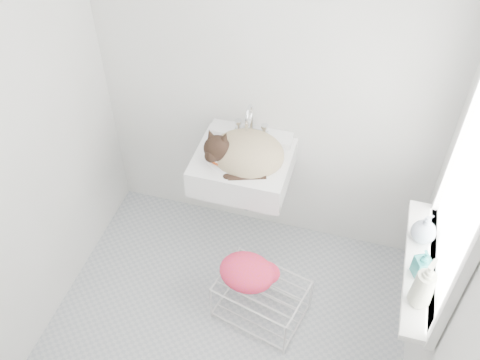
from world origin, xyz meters
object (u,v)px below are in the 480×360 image
(cat, at_px, (244,153))
(wire_rack, at_px, (261,300))
(sink, at_px, (243,156))
(bottle_a, at_px, (417,301))
(bottle_b, at_px, (419,273))
(bottle_c, at_px, (421,239))

(cat, height_order, wire_rack, cat)
(sink, relative_size, cat, 1.21)
(sink, xyz_separation_m, wire_rack, (0.27, -0.53, -0.70))
(sink, bearing_deg, cat, -57.15)
(bottle_a, height_order, bottle_b, bottle_a)
(bottle_a, relative_size, bottle_b, 1.44)
(wire_rack, xyz_separation_m, bottle_b, (0.82, -0.08, 0.70))
(bottle_a, bearing_deg, wire_rack, 163.01)
(bottle_c, bearing_deg, sink, 160.97)
(bottle_b, bearing_deg, wire_rack, 174.30)
(wire_rack, bearing_deg, cat, 116.93)
(bottle_b, height_order, bottle_c, same)
(sink, distance_m, bottle_b, 1.24)
(cat, distance_m, wire_rack, 0.93)
(bottle_a, relative_size, bottle_c, 1.44)
(cat, distance_m, bottle_b, 1.22)
(wire_rack, distance_m, bottle_c, 1.09)
(cat, relative_size, wire_rack, 0.94)
(sink, distance_m, wire_rack, 0.92)
(cat, xyz_separation_m, bottle_b, (1.07, -0.59, -0.04))
(bottle_c, bearing_deg, cat, 161.63)
(bottle_c, bearing_deg, wire_rack, -169.53)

